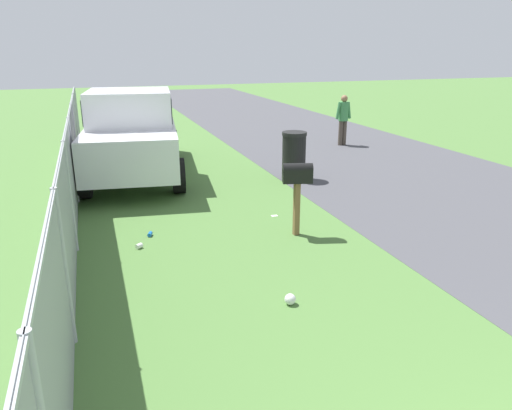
% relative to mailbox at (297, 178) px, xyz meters
% --- Properties ---
extents(mailbox, '(0.32, 0.52, 1.23)m').
position_rel_mailbox_xyz_m(mailbox, '(0.00, 0.00, 0.00)').
color(mailbox, brown).
rests_on(mailbox, ground).
extents(pickup_truck, '(5.81, 2.78, 2.09)m').
position_rel_mailbox_xyz_m(pickup_truck, '(4.85, 2.16, 0.13)').
color(pickup_truck, silver).
rests_on(pickup_truck, ground).
extents(trash_bin, '(0.58, 0.58, 1.13)m').
position_rel_mailbox_xyz_m(trash_bin, '(3.32, -1.37, -0.41)').
color(trash_bin, black).
rests_on(trash_bin, ground).
extents(pedestrian, '(0.30, 0.57, 1.58)m').
position_rel_mailbox_xyz_m(pedestrian, '(6.68, -4.50, -0.07)').
color(pedestrian, '#4C4238').
rests_on(pedestrian, ground).
extents(fence_section, '(18.23, 0.07, 1.72)m').
position_rel_mailbox_xyz_m(fence_section, '(1.79, 3.49, -0.05)').
color(fence_section, '#9EA3A8').
rests_on(fence_section, ground).
extents(litter_cup_midfield_a, '(0.12, 0.13, 0.08)m').
position_rel_mailbox_xyz_m(litter_cup_midfield_a, '(0.25, 2.57, -0.94)').
color(litter_cup_midfield_a, white).
rests_on(litter_cup_midfield_a, ground).
extents(litter_bag_midfield_b, '(0.14, 0.14, 0.14)m').
position_rel_mailbox_xyz_m(litter_bag_midfield_b, '(-2.12, 0.99, -0.91)').
color(litter_bag_midfield_b, silver).
rests_on(litter_bag_midfield_b, ground).
extents(litter_wrapper_far_scatter, '(0.09, 0.12, 0.01)m').
position_rel_mailbox_xyz_m(litter_wrapper_far_scatter, '(0.99, 0.01, -0.97)').
color(litter_wrapper_far_scatter, silver).
rests_on(litter_wrapper_far_scatter, ground).
extents(litter_can_by_mailbox, '(0.14, 0.10, 0.07)m').
position_rel_mailbox_xyz_m(litter_can_by_mailbox, '(0.72, 2.34, -0.94)').
color(litter_can_by_mailbox, blue).
rests_on(litter_can_by_mailbox, ground).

